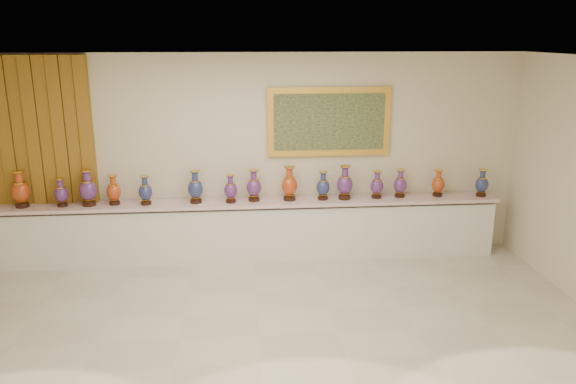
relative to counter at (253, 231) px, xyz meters
name	(u,v)px	position (x,y,z in m)	size (l,w,h in m)	color
ground	(259,336)	(0.00, -2.27, -0.44)	(8.00, 8.00, 0.00)	beige
room	(85,155)	(-2.36, 0.17, 1.15)	(8.00, 8.00, 8.00)	beige
counter	(253,231)	(0.00, 0.00, 0.00)	(7.28, 0.48, 0.90)	white
vase_0	(21,191)	(-3.23, -0.03, 0.70)	(0.26, 0.26, 0.52)	#33170E
vase_1	(61,194)	(-2.68, -0.04, 0.65)	(0.20, 0.20, 0.40)	#33170E
vase_2	(88,190)	(-2.31, -0.04, 0.70)	(0.24, 0.24, 0.52)	#33170E
vase_3	(114,191)	(-1.96, -0.01, 0.66)	(0.26, 0.26, 0.43)	#33170E
vase_4	(145,192)	(-1.51, -0.06, 0.65)	(0.22, 0.22, 0.42)	#33170E
vase_5	(195,188)	(-0.81, -0.03, 0.68)	(0.28, 0.28, 0.48)	#33170E
vase_6	(231,190)	(-0.31, -0.06, 0.65)	(0.24, 0.24, 0.41)	#33170E
vase_7	(254,187)	(0.02, -0.01, 0.67)	(0.24, 0.24, 0.47)	#33170E
vase_8	(289,185)	(0.54, -0.01, 0.69)	(0.30, 0.30, 0.50)	#33170E
vase_9	(323,187)	(1.03, -0.02, 0.65)	(0.23, 0.23, 0.42)	#33170E
vase_10	(345,184)	(1.36, -0.03, 0.69)	(0.24, 0.24, 0.50)	#33170E
vase_11	(377,186)	(1.84, -0.01, 0.65)	(0.20, 0.20, 0.41)	#33170E
vase_12	(400,185)	(2.20, 0.01, 0.65)	(0.22, 0.22, 0.42)	#33170E
vase_13	(438,184)	(2.78, 0.01, 0.65)	(0.24, 0.24, 0.40)	#33170E
vase_14	(482,184)	(3.42, -0.05, 0.65)	(0.19, 0.19, 0.41)	#33170E
label_card	(201,205)	(-0.73, -0.14, 0.47)	(0.10, 0.06, 0.00)	white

